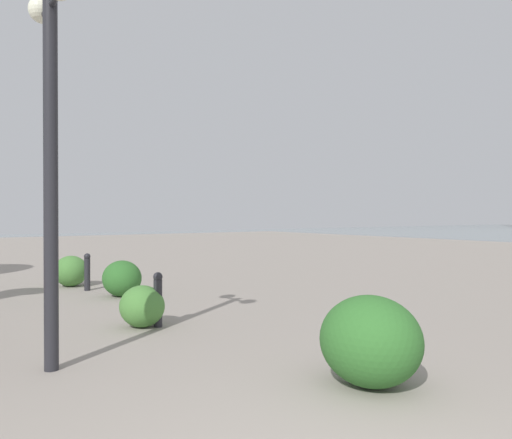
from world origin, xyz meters
name	(u,v)px	position (x,y,z in m)	size (l,w,h in m)	color
lamppost	(50,112)	(3.69, 0.69, 2.58)	(0.98, 0.28, 3.85)	#232328
bollard_near	(158,298)	(4.89, -0.98, 0.40)	(0.13, 0.13, 0.76)	#232328
bollard_mid	(87,271)	(8.82, -1.18, 0.40)	(0.13, 0.13, 0.76)	#232328
shrub_low	(71,271)	(9.64, -1.07, 0.33)	(0.78, 0.70, 0.66)	#477F38
shrub_round	(122,278)	(7.71, -1.50, 0.34)	(0.80, 0.72, 0.68)	#2D6628
shrub_wide	(142,306)	(5.01, -0.80, 0.29)	(0.68, 0.61, 0.58)	#477F38
shrub_tall	(370,341)	(1.54, -1.57, 0.41)	(0.97, 0.87, 0.83)	#2D6628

